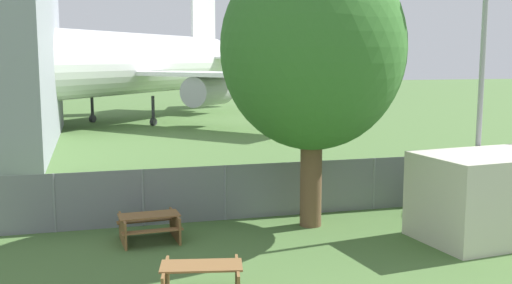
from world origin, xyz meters
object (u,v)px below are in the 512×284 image
(picnic_bench_near_cabin, at_px, (202,278))
(picnic_bench_open_grass, at_px, (149,225))
(airplane, at_px, (111,65))
(portable_cabin, at_px, (501,195))
(tree_behind_benches, at_px, (313,49))

(picnic_bench_near_cabin, distance_m, picnic_bench_open_grass, 4.46)
(picnic_bench_open_grass, bearing_deg, airplane, 89.77)
(portable_cabin, bearing_deg, picnic_bench_open_grass, 160.66)
(portable_cabin, relative_size, picnic_bench_open_grass, 2.89)
(portable_cabin, xyz_separation_m, picnic_bench_near_cabin, (-8.97, -2.18, -0.74))
(tree_behind_benches, bearing_deg, picnic_bench_open_grass, -176.59)
(portable_cabin, bearing_deg, airplane, 100.12)
(tree_behind_benches, bearing_deg, airplane, 99.06)
(picnic_bench_open_grass, xyz_separation_m, tree_behind_benches, (4.87, 0.29, 4.83))
(picnic_bench_open_grass, bearing_deg, picnic_bench_near_cabin, -81.38)
(airplane, height_order, picnic_bench_near_cabin, airplane)
(airplane, distance_m, picnic_bench_near_cabin, 34.74)
(picnic_bench_near_cabin, bearing_deg, portable_cabin, 13.64)
(airplane, xyz_separation_m, tree_behind_benches, (4.75, -29.79, 0.72))
(airplane, bearing_deg, picnic_bench_open_grass, 39.53)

